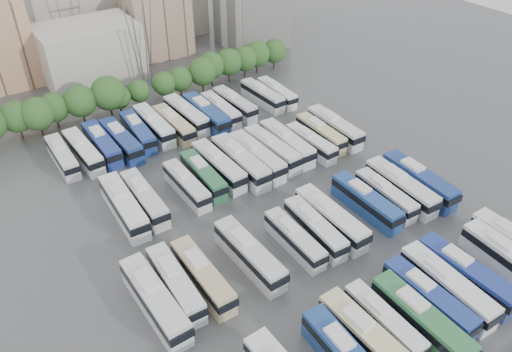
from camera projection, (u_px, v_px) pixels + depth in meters
ground at (275, 216)px, 71.86m from camera, size 220.00×220.00×0.00m
tree_line at (147, 84)px, 97.34m from camera, size 65.44×7.62×8.24m
city_buildings at (65, 29)px, 112.47m from camera, size 102.00×35.00×20.00m
bus_r0_s5 at (367, 339)px, 52.69m from camera, size 3.16×12.85×4.01m
bus_r0_s6 at (384, 321)px, 54.85m from camera, size 2.46×10.93×3.42m
bus_r0_s7 at (421, 320)px, 54.58m from camera, size 2.92×13.06×4.09m
bus_r0_s8 at (428, 298)px, 57.20m from camera, size 2.80×12.24×3.83m
bus_r0_s9 at (447, 286)px, 58.57m from camera, size 3.31×13.09×4.08m
bus_r0_s10 at (466, 274)px, 60.12m from camera, size 3.28×13.06×4.07m
bus_r0_s12 at (508, 260)px, 62.06m from camera, size 3.48×13.03×4.05m
bus_r1_s0 at (155, 300)px, 56.78m from camera, size 3.24×13.39×4.18m
bus_r1_s1 at (175, 283)px, 59.07m from camera, size 3.02×12.14×3.78m
bus_r1_s2 at (203, 276)px, 60.03m from camera, size 2.69×12.22×3.83m
bus_r1_s4 at (249, 254)px, 62.86m from camera, size 3.14×12.82×4.00m
bus_r1_s6 at (295, 239)px, 65.53m from camera, size 2.52×11.06×3.46m
bus_r1_s7 at (315, 228)px, 67.12m from camera, size 3.14×11.79×3.66m
bus_r1_s8 at (331, 218)px, 68.50m from camera, size 2.88×12.93×4.05m
bus_r1_s10 at (366, 201)px, 71.60m from camera, size 2.70×12.37×3.88m
bus_r1_s11 at (385, 195)px, 73.13m from camera, size 2.91×11.32×3.52m
bus_r1_s12 at (401, 187)px, 74.25m from camera, size 3.30×13.12×4.09m
bus_r1_s13 at (419, 180)px, 75.50m from camera, size 3.40×13.45×4.19m
bus_r2_s1 at (124, 206)px, 70.51m from camera, size 3.28×13.42×4.19m
bus_r2_s2 at (144, 198)px, 72.16m from camera, size 2.82×12.38×3.87m
bus_r2_s4 at (187, 185)px, 75.05m from camera, size 2.62×11.42×3.57m
bus_r2_s5 at (203, 175)px, 77.05m from camera, size 2.89×11.76×3.67m
bus_r2_s6 at (219, 166)px, 78.84m from camera, size 3.11×12.85×4.01m
bus_r2_s7 at (240, 162)px, 79.51m from camera, size 3.05×13.70×4.29m
bus_r2_s8 at (257, 156)px, 80.95m from camera, size 3.09×13.11×4.10m
bus_r2_s9 at (272, 149)px, 82.83m from camera, size 3.28×12.83×3.99m
bus_r2_s10 at (287, 143)px, 84.34m from camera, size 3.00×12.90×4.03m
bus_r2_s11 at (311, 143)px, 84.87m from camera, size 2.89×11.21×3.49m
bus_r2_s12 at (321, 133)px, 87.28m from camera, size 2.77×11.61×3.63m
bus_r2_s13 at (335, 127)px, 88.61m from camera, size 3.00×12.83×4.01m
bus_r3_s0 at (62, 157)px, 81.34m from camera, size 2.54×11.46×3.59m
bus_r3_s1 at (83, 151)px, 82.41m from camera, size 3.29×12.38×3.85m
bus_r3_s2 at (102, 144)px, 84.17m from camera, size 2.83×12.56×3.93m
bus_r3_s3 at (121, 140)px, 85.00m from camera, size 3.28×12.85×4.00m
bus_r3_s4 at (138, 132)px, 87.58m from camera, size 3.27×12.26×3.81m
bus_r3_s5 at (154, 125)px, 89.33m from camera, size 2.82×12.68×3.97m
bus_r3_s6 at (174, 124)px, 89.69m from camera, size 2.99×12.13×3.78m
bus_r3_s7 at (186, 115)px, 92.37m from camera, size 3.38×12.90×4.01m
bus_r3_s8 at (206, 114)px, 92.43m from camera, size 3.17×13.51×4.22m
bus_r3_s9 at (221, 110)px, 94.33m from camera, size 2.63×11.67×3.65m
bus_r3_s10 at (235, 104)px, 96.19m from camera, size 3.18×11.99×3.73m
bus_r3_s12 at (262, 95)px, 99.11m from camera, size 3.12×11.88×3.69m
bus_r3_s13 at (277, 93)px, 100.28m from camera, size 2.64×11.24×3.52m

